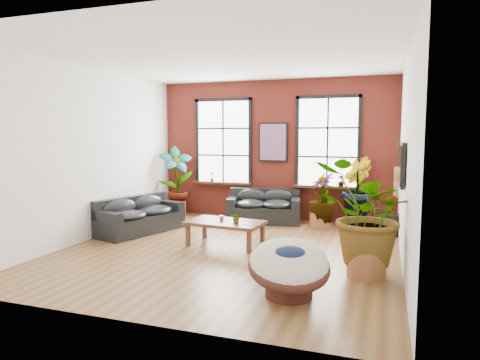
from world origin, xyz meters
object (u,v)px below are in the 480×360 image
object	(u,v)px
sofa_back	(264,207)
papasan_chair	(289,266)
sofa_left	(139,216)
coffee_table	(225,224)

from	to	relation	value
sofa_back	papasan_chair	world-z (taller)	papasan_chair
sofa_back	papasan_chair	size ratio (longest dim) A/B	1.34
papasan_chair	sofa_back	bearing A→B (deg)	88.79
sofa_left	papasan_chair	xyz separation A→B (m)	(3.94, -2.67, 0.06)
sofa_back	papasan_chair	distance (m)	4.91
sofa_left	papasan_chair	world-z (taller)	papasan_chair
coffee_table	papasan_chair	distance (m)	2.84
sofa_left	coffee_table	xyz separation A→B (m)	(2.20, -0.42, 0.06)
coffee_table	papasan_chair	size ratio (longest dim) A/B	1.09
coffee_table	papasan_chair	world-z (taller)	papasan_chair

